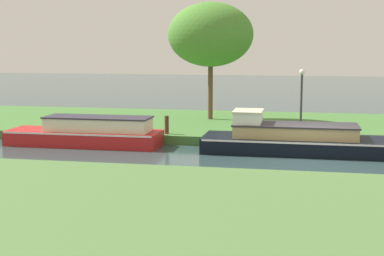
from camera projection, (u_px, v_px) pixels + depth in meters
name	position (u px, v px, depth m)	size (l,w,h in m)	color
ground_plane	(311.00, 159.00, 21.84)	(120.00, 120.00, 0.00)	#2F4749
riverbank_far	(309.00, 128.00, 28.61)	(72.00, 10.00, 0.40)	#437534
riverbank_near	(316.00, 227.00, 13.08)	(72.00, 10.00, 0.40)	#4D733B
black_barge	(304.00, 140.00, 22.98)	(8.64, 2.41, 1.71)	black
red_narrowboat	(88.00, 133.00, 24.74)	(6.81, 1.95, 1.29)	red
willow_tree_left	(210.00, 35.00, 29.80)	(4.56, 3.72, 6.22)	brown
lamp_post	(301.00, 94.00, 24.78)	(0.24, 0.24, 2.93)	#333338
mooring_post_near	(276.00, 129.00, 24.49)	(0.12, 0.12, 0.70)	#4D3C1F
mooring_post_far	(167.00, 125.00, 25.40)	(0.19, 0.19, 0.82)	#4F2F24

